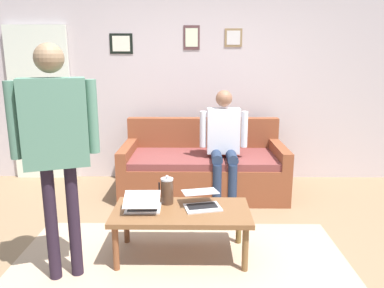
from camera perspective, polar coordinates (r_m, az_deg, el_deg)
name	(u,v)px	position (r m, az deg, el deg)	size (l,w,h in m)	color
ground_plane	(197,256)	(3.29, 0.73, -16.76)	(7.68, 7.68, 0.00)	#886C4E
area_rug	(182,261)	(3.21, -1.58, -17.50)	(2.74, 1.43, 0.01)	tan
back_wall	(197,80)	(5.06, 0.77, 9.83)	(7.04, 0.11, 2.70)	beige
interior_door	(41,104)	(5.42, -22.08, 5.64)	(0.82, 0.09, 2.05)	silver
couch	(204,169)	(4.60, 1.77, -3.81)	(1.94, 0.94, 0.88)	brown
coffee_table	(182,215)	(3.14, -1.55, -10.82)	(1.13, 0.57, 0.41)	brown
laptop_left	(202,202)	(3.16, 1.58, -8.84)	(0.36, 0.36, 0.12)	silver
laptop_center	(143,205)	(3.12, -7.46, -9.26)	(0.30, 0.29, 0.15)	silver
french_press	(168,191)	(3.21, -3.75, -7.16)	(0.13, 0.11, 0.26)	#4C3323
person_standing	(56,134)	(2.79, -20.10, 1.41)	(0.59, 0.33, 1.74)	#271B2A
person_seated	(224,139)	(4.28, 4.94, 0.76)	(0.55, 0.51, 1.28)	#23314C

